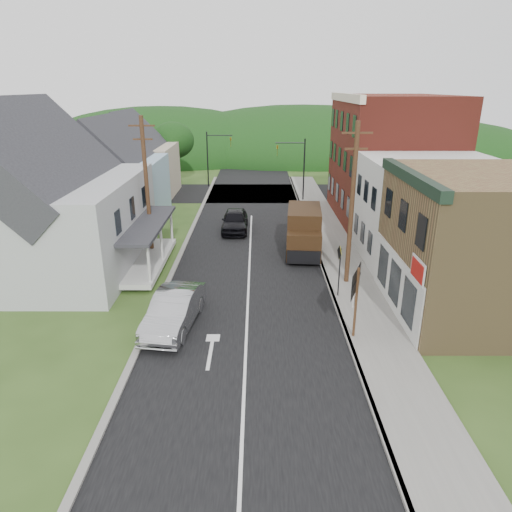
{
  "coord_description": "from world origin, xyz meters",
  "views": [
    {
      "loc": [
        0.48,
        -20.5,
        10.66
      ],
      "look_at": [
        0.43,
        2.1,
        2.2
      ],
      "focal_mm": 32.0,
      "sensor_mm": 36.0,
      "label": 1
    }
  ],
  "objects_px": {
    "dark_sedan": "(235,221)",
    "delivery_van": "(304,231)",
    "route_sign_cluster": "(356,292)",
    "warning_sign": "(339,264)",
    "silver_sedan": "(174,311)"
  },
  "relations": [
    {
      "from": "dark_sedan",
      "to": "delivery_van",
      "type": "relative_size",
      "value": 0.88
    },
    {
      "from": "silver_sedan",
      "to": "dark_sedan",
      "type": "xyz_separation_m",
      "value": [
        2.15,
        15.18,
        -0.02
      ]
    },
    {
      "from": "silver_sedan",
      "to": "dark_sedan",
      "type": "bearing_deg",
      "value": 89.66
    },
    {
      "from": "silver_sedan",
      "to": "route_sign_cluster",
      "type": "relative_size",
      "value": 1.58
    },
    {
      "from": "route_sign_cluster",
      "to": "warning_sign",
      "type": "bearing_deg",
      "value": 112.06
    },
    {
      "from": "delivery_van",
      "to": "warning_sign",
      "type": "relative_size",
      "value": 1.95
    },
    {
      "from": "route_sign_cluster",
      "to": "dark_sedan",
      "type": "bearing_deg",
      "value": 132.59
    },
    {
      "from": "silver_sedan",
      "to": "warning_sign",
      "type": "relative_size",
      "value": 1.82
    },
    {
      "from": "silver_sedan",
      "to": "warning_sign",
      "type": "distance_m",
      "value": 8.81
    },
    {
      "from": "silver_sedan",
      "to": "dark_sedan",
      "type": "distance_m",
      "value": 15.33
    },
    {
      "from": "warning_sign",
      "to": "delivery_van",
      "type": "bearing_deg",
      "value": 94.13
    },
    {
      "from": "silver_sedan",
      "to": "warning_sign",
      "type": "height_order",
      "value": "warning_sign"
    },
    {
      "from": "delivery_van",
      "to": "warning_sign",
      "type": "bearing_deg",
      "value": -75.54
    },
    {
      "from": "dark_sedan",
      "to": "delivery_van",
      "type": "xyz_separation_m",
      "value": [
        4.85,
        -5.01,
        0.7
      ]
    },
    {
      "from": "silver_sedan",
      "to": "warning_sign",
      "type": "xyz_separation_m",
      "value": [
        8.15,
        3.15,
        1.12
      ]
    }
  ]
}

